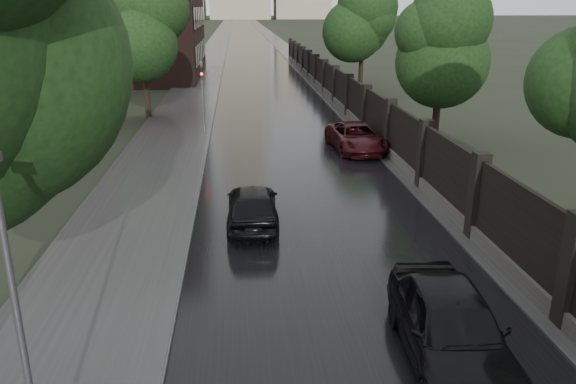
{
  "coord_description": "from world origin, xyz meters",
  "views": [
    {
      "loc": [
        -2.44,
        -5.25,
        6.76
      ],
      "look_at": [
        -1.03,
        10.48,
        1.5
      ],
      "focal_mm": 35.0,
      "sensor_mm": 36.0,
      "label": 1
    }
  ],
  "objects_px": {
    "tree_right_c": "(362,30)",
    "hatchback_left": "(253,205)",
    "tree_left_far": "(142,32)",
    "lamp_post": "(20,331)",
    "car_right_near": "(451,326)",
    "traffic_light": "(203,92)",
    "car_right_far": "(356,137)",
    "tree_right_b": "(442,45)"
  },
  "relations": [
    {
      "from": "tree_right_c",
      "to": "hatchback_left",
      "type": "height_order",
      "value": "tree_right_c"
    },
    {
      "from": "tree_left_far",
      "to": "tree_right_c",
      "type": "height_order",
      "value": "tree_left_far"
    },
    {
      "from": "tree_right_c",
      "to": "lamp_post",
      "type": "distance_m",
      "value": 40.67
    },
    {
      "from": "lamp_post",
      "to": "car_right_near",
      "type": "xyz_separation_m",
      "value": [
        7.0,
        2.52,
        -1.88
      ]
    },
    {
      "from": "traffic_light",
      "to": "hatchback_left",
      "type": "bearing_deg",
      "value": -80.47
    },
    {
      "from": "traffic_light",
      "to": "hatchback_left",
      "type": "distance_m",
      "value": 13.59
    },
    {
      "from": "tree_left_far",
      "to": "hatchback_left",
      "type": "height_order",
      "value": "tree_left_far"
    },
    {
      "from": "hatchback_left",
      "to": "car_right_far",
      "type": "xyz_separation_m",
      "value": [
        5.3,
        9.37,
        -0.02
      ]
    },
    {
      "from": "car_right_far",
      "to": "tree_right_c",
      "type": "bearing_deg",
      "value": 72.49
    },
    {
      "from": "tree_right_b",
      "to": "tree_right_c",
      "type": "xyz_separation_m",
      "value": [
        0.0,
        18.0,
        0.0
      ]
    },
    {
      "from": "lamp_post",
      "to": "hatchback_left",
      "type": "xyz_separation_m",
      "value": [
        3.33,
        10.2,
        -1.99
      ]
    },
    {
      "from": "hatchback_left",
      "to": "car_right_far",
      "type": "height_order",
      "value": "hatchback_left"
    },
    {
      "from": "lamp_post",
      "to": "car_right_far",
      "type": "bearing_deg",
      "value": 66.18
    },
    {
      "from": "tree_right_c",
      "to": "car_right_near",
      "type": "bearing_deg",
      "value": -99.31
    },
    {
      "from": "tree_right_b",
      "to": "car_right_far",
      "type": "height_order",
      "value": "tree_right_b"
    },
    {
      "from": "tree_right_b",
      "to": "traffic_light",
      "type": "height_order",
      "value": "tree_right_b"
    },
    {
      "from": "lamp_post",
      "to": "car_right_far",
      "type": "xyz_separation_m",
      "value": [
        8.64,
        19.56,
        -2.01
      ]
    },
    {
      "from": "tree_right_b",
      "to": "car_right_far",
      "type": "relative_size",
      "value": 1.47
    },
    {
      "from": "tree_left_far",
      "to": "car_right_far",
      "type": "xyz_separation_m",
      "value": [
        11.24,
        -8.94,
        -4.58
      ]
    },
    {
      "from": "lamp_post",
      "to": "traffic_light",
      "type": "height_order",
      "value": "lamp_post"
    },
    {
      "from": "tree_right_b",
      "to": "lamp_post",
      "type": "bearing_deg",
      "value": -122.18
    },
    {
      "from": "tree_right_b",
      "to": "tree_right_c",
      "type": "distance_m",
      "value": 18.0
    },
    {
      "from": "traffic_light",
      "to": "car_right_far",
      "type": "height_order",
      "value": "traffic_light"
    },
    {
      "from": "tree_left_far",
      "to": "traffic_light",
      "type": "bearing_deg",
      "value": -53.53
    },
    {
      "from": "lamp_post",
      "to": "traffic_light",
      "type": "distance_m",
      "value": 23.52
    },
    {
      "from": "tree_left_far",
      "to": "hatchback_left",
      "type": "relative_size",
      "value": 1.84
    },
    {
      "from": "hatchback_left",
      "to": "car_right_near",
      "type": "xyz_separation_m",
      "value": [
        3.67,
        -7.68,
        0.11
      ]
    },
    {
      "from": "car_right_far",
      "to": "traffic_light",
      "type": "bearing_deg",
      "value": 147.63
    },
    {
      "from": "traffic_light",
      "to": "tree_right_c",
      "type": "bearing_deg",
      "value": 51.82
    },
    {
      "from": "tree_right_b",
      "to": "lamp_post",
      "type": "height_order",
      "value": "tree_right_b"
    },
    {
      "from": "traffic_light",
      "to": "hatchback_left",
      "type": "height_order",
      "value": "traffic_light"
    },
    {
      "from": "lamp_post",
      "to": "car_right_near",
      "type": "distance_m",
      "value": 7.67
    },
    {
      "from": "car_right_near",
      "to": "traffic_light",
      "type": "bearing_deg",
      "value": 109.31
    },
    {
      "from": "car_right_near",
      "to": "car_right_far",
      "type": "bearing_deg",
      "value": 88.12
    },
    {
      "from": "tree_left_far",
      "to": "lamp_post",
      "type": "relative_size",
      "value": 1.45
    },
    {
      "from": "lamp_post",
      "to": "hatchback_left",
      "type": "bearing_deg",
      "value": 71.89
    },
    {
      "from": "hatchback_left",
      "to": "car_right_near",
      "type": "distance_m",
      "value": 8.51
    },
    {
      "from": "tree_right_c",
      "to": "lamp_post",
      "type": "bearing_deg",
      "value": -108.52
    },
    {
      "from": "lamp_post",
      "to": "car_right_far",
      "type": "distance_m",
      "value": 21.48
    },
    {
      "from": "traffic_light",
      "to": "hatchback_left",
      "type": "relative_size",
      "value": 0.99
    },
    {
      "from": "tree_left_far",
      "to": "car_right_far",
      "type": "distance_m",
      "value": 15.07
    },
    {
      "from": "tree_right_b",
      "to": "traffic_light",
      "type": "distance_m",
      "value": 12.44
    }
  ]
}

